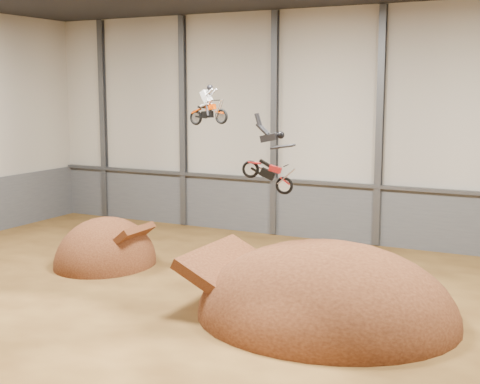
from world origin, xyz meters
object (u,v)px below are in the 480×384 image
object	(u,v)px
takeoff_ramp	(106,265)
fmx_rider_a	(209,103)
fmx_rider_b	(264,154)
landing_ramp	(325,318)

from	to	relation	value
takeoff_ramp	fmx_rider_a	world-z (taller)	fmx_rider_a
fmx_rider_a	fmx_rider_b	distance (m)	4.81
fmx_rider_a	landing_ramp	bearing A→B (deg)	-11.72
landing_ramp	fmx_rider_a	world-z (taller)	fmx_rider_a
takeoff_ramp	landing_ramp	size ratio (longest dim) A/B	0.54
fmx_rider_a	fmx_rider_b	bearing A→B (deg)	-19.21
fmx_rider_a	takeoff_ramp	bearing A→B (deg)	-170.59
fmx_rider_b	takeoff_ramp	bearing A→B (deg)	159.29
takeoff_ramp	landing_ramp	bearing A→B (deg)	-11.19
fmx_rider_a	fmx_rider_b	size ratio (longest dim) A/B	0.71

